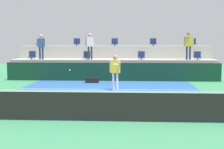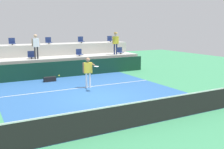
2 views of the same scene
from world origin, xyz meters
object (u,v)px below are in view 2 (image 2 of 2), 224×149
(tennis_player, at_px, (88,69))
(equipment_bag, at_px, (50,79))
(spectator_in_grey, at_px, (36,44))
(tennis_ball, at_px, (59,76))
(stadium_chair_upper_right, at_px, (81,40))
(stadium_chair_upper_center, at_px, (49,41))
(stadium_chair_lower_far_right, at_px, (120,51))
(stadium_chair_upper_left, at_px, (12,42))
(stadium_chair_upper_far_right, at_px, (110,40))
(stadium_chair_lower_right, at_px, (79,53))
(spectator_with_hat, at_px, (116,41))
(stadium_chair_lower_left, at_px, (31,56))

(tennis_player, relative_size, equipment_bag, 2.27)
(spectator_in_grey, relative_size, tennis_ball, 24.50)
(stadium_chair_upper_right, bearing_deg, stadium_chair_upper_center, 180.00)
(stadium_chair_lower_far_right, distance_m, stadium_chair_upper_left, 8.26)
(stadium_chair_lower_far_right, distance_m, stadium_chair_upper_far_right, 1.99)
(stadium_chair_lower_right, distance_m, stadium_chair_upper_center, 2.69)
(stadium_chair_lower_far_right, bearing_deg, tennis_ball, -138.76)
(stadium_chair_lower_right, height_order, tennis_ball, stadium_chair_lower_right)
(tennis_player, relative_size, tennis_ball, 25.38)
(stadium_chair_upper_left, bearing_deg, stadium_chair_upper_center, 0.00)
(stadium_chair_lower_right, distance_m, spectator_with_hat, 3.05)
(stadium_chair_upper_center, distance_m, spectator_in_grey, 2.62)
(tennis_player, relative_size, spectator_in_grey, 1.04)
(stadium_chair_lower_left, relative_size, tennis_ball, 7.65)
(equipment_bag, bearing_deg, spectator_with_hat, 17.99)
(stadium_chair_lower_left, xyz_separation_m, stadium_chair_lower_right, (3.52, 0.00, 0.00))
(stadium_chair_upper_right, bearing_deg, spectator_in_grey, -152.09)
(stadium_chair_upper_center, relative_size, equipment_bag, 0.68)
(stadium_chair_upper_right, relative_size, tennis_player, 0.30)
(stadium_chair_upper_left, height_order, stadium_chair_upper_far_right, same)
(stadium_chair_upper_right, xyz_separation_m, tennis_ball, (-4.33, -7.94, -1.24))
(spectator_in_grey, height_order, equipment_bag, spectator_in_grey)
(stadium_chair_upper_center, height_order, tennis_player, stadium_chair_upper_center)
(tennis_ball, bearing_deg, stadium_chair_upper_center, 78.21)
(tennis_player, height_order, spectator_with_hat, spectator_with_hat)
(stadium_chair_lower_right, relative_size, equipment_bag, 0.68)
(spectator_in_grey, bearing_deg, stadium_chair_upper_left, 119.10)
(stadium_chair_upper_far_right, bearing_deg, spectator_in_grey, -162.27)
(stadium_chair_upper_left, bearing_deg, stadium_chair_lower_far_right, -12.66)
(stadium_chair_upper_far_right, bearing_deg, stadium_chair_upper_center, 180.00)
(stadium_chair_upper_far_right, relative_size, spectator_with_hat, 0.30)
(stadium_chair_upper_far_right, distance_m, equipment_bag, 7.96)
(spectator_in_grey, height_order, spectator_with_hat, spectator_with_hat)
(stadium_chair_upper_right, height_order, spectator_in_grey, spectator_in_grey)
(spectator_with_hat, bearing_deg, stadium_chair_lower_right, 172.46)
(stadium_chair_upper_far_right, xyz_separation_m, spectator_in_grey, (-6.83, -2.18, -0.06))
(stadium_chair_lower_left, height_order, stadium_chair_upper_far_right, stadium_chair_upper_far_right)
(stadium_chair_upper_left, bearing_deg, spectator_in_grey, -60.90)
(stadium_chair_upper_far_right, bearing_deg, equipment_bag, -147.89)
(stadium_chair_lower_far_right, xyz_separation_m, stadium_chair_upper_center, (-5.35, 1.80, 0.85))
(stadium_chair_upper_left, bearing_deg, tennis_player, -66.09)
(stadium_chair_upper_left, distance_m, equipment_bag, 4.87)
(tennis_player, bearing_deg, spectator_in_grey, 111.32)
(stadium_chair_upper_right, distance_m, tennis_ball, 9.13)
(equipment_bag, bearing_deg, stadium_chair_upper_center, 74.84)
(stadium_chair_upper_center, xyz_separation_m, spectator_with_hat, (4.70, -2.18, 0.01))
(stadium_chair_lower_right, distance_m, stadium_chair_upper_right, 2.17)
(stadium_chair_upper_right, distance_m, spectator_in_grey, 4.67)
(stadium_chair_upper_center, distance_m, equipment_bag, 4.74)
(stadium_chair_upper_center, distance_m, spectator_with_hat, 5.18)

